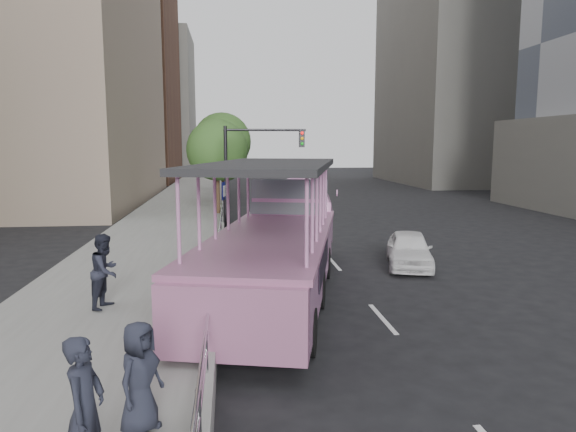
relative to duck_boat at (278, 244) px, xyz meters
name	(u,v)px	position (x,y,z in m)	size (l,w,h in m)	color
ground	(327,296)	(1.34, -0.56, -1.42)	(160.00, 160.00, 0.00)	black
sidewalk	(165,234)	(-4.41, 9.44, -1.27)	(5.50, 80.00, 0.30)	gray
kerb_wall	(218,266)	(-1.78, 1.44, -0.94)	(0.24, 30.00, 0.36)	#A7A7A2
guardrail	(217,246)	(-1.78, 1.44, -0.28)	(0.07, 22.00, 0.71)	silver
duck_boat	(278,244)	(0.00, 0.00, 0.00)	(5.37, 11.83, 3.83)	black
car	(409,249)	(4.87, 2.65, -0.79)	(1.48, 3.67, 1.25)	white
pedestrian_near	(85,409)	(-3.09, -8.56, -0.22)	(0.65, 0.43, 1.79)	#202330
pedestrian_mid	(105,271)	(-4.41, -1.82, -0.20)	(0.89, 0.69, 1.83)	#202330
pedestrian_far	(140,377)	(-2.64, -7.54, -0.33)	(0.77, 0.50, 1.58)	#202330
parking_sign	(224,202)	(-1.66, 9.44, 0.20)	(0.17, 0.56, 2.55)	black
traffic_signal	(249,160)	(-0.36, 11.93, 2.08)	(4.20, 0.32, 5.20)	black
street_tree_near	(219,152)	(-1.96, 15.36, 2.40)	(3.52, 3.52, 5.72)	#3B251B
street_tree_far	(224,144)	(-1.76, 21.36, 2.89)	(3.97, 3.97, 6.45)	#3B251B
midrise_brick	(92,67)	(-16.66, 47.44, 11.58)	(18.00, 16.00, 26.00)	brown
midrise_stone_a	(489,37)	(27.34, 41.44, 14.58)	(20.00, 20.00, 32.00)	slate
midrise_stone_b	(137,105)	(-14.66, 63.44, 8.58)	(16.00, 14.00, 20.00)	slate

